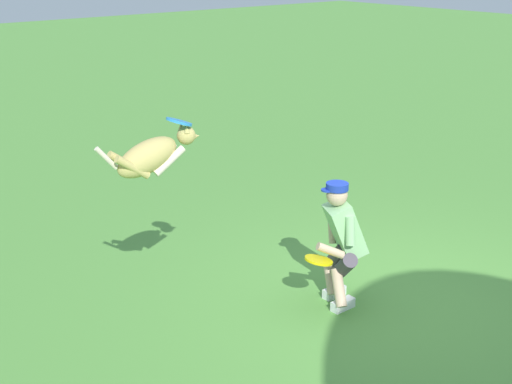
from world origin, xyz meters
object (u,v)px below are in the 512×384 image
at_px(frisbee_held, 319,260).
at_px(dog, 152,155).
at_px(frisbee_flying, 179,122).
at_px(person, 341,240).

bearing_deg(frisbee_held, dog, -32.57).
bearing_deg(frisbee_flying, dog, -5.74).
bearing_deg(dog, frisbee_flying, 0.64).
relative_size(person, dog, 1.29).
distance_m(person, frisbee_flying, 2.02).
distance_m(dog, frisbee_flying, 0.39).
height_order(person, frisbee_held, person).
bearing_deg(person, frisbee_held, 38.35).
relative_size(dog, frisbee_held, 3.66).
bearing_deg(dog, frisbee_held, -26.19).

